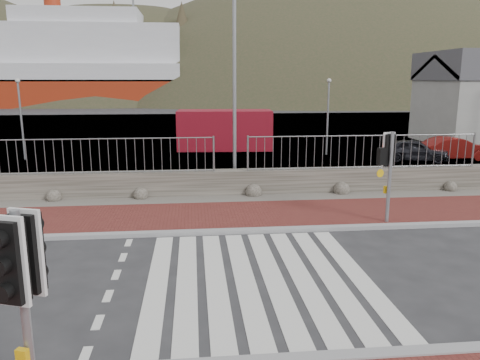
{
  "coord_description": "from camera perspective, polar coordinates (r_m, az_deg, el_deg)",
  "views": [
    {
      "loc": [
        -1.31,
        -9.02,
        4.08
      ],
      "look_at": [
        -0.1,
        3.0,
        1.47
      ],
      "focal_mm": 35.0,
      "sensor_mm": 36.0,
      "label": 1
    }
  ],
  "objects": [
    {
      "name": "shipping_container",
      "position": [
        27.8,
        -1.89,
        6.13
      ],
      "size": [
        5.62,
        2.61,
        2.29
      ],
      "primitive_type": "cube",
      "rotation": [
        0.0,
        0.0,
        -0.06
      ],
      "color": "maroon",
      "rests_on": "ground"
    },
    {
      "name": "ferry",
      "position": [
        80.39,
        -23.2,
        12.16
      ],
      "size": [
        50.0,
        16.0,
        20.0
      ],
      "color": "maroon",
      "rests_on": "ground"
    },
    {
      "name": "hills_backdrop",
      "position": [
        100.96,
        -0.98,
        -3.39
      ],
      "size": [
        254.0,
        90.0,
        100.0
      ],
      "color": "#2E3520",
      "rests_on": "ground"
    },
    {
      "name": "sidewalk_far",
      "position": [
        14.17,
        -0.23,
        -4.37
      ],
      "size": [
        40.0,
        3.0,
        0.08
      ],
      "primitive_type": "cube",
      "color": "maroon",
      "rests_on": "ground"
    },
    {
      "name": "gravel_strip",
      "position": [
        16.09,
        -0.92,
        -2.38
      ],
      "size": [
        40.0,
        1.5,
        0.06
      ],
      "primitive_type": "cube",
      "color": "#59544C",
      "rests_on": "ground"
    },
    {
      "name": "railing",
      "position": [
        16.38,
        -1.13,
        4.26
      ],
      "size": [
        18.07,
        0.07,
        1.22
      ],
      "color": "gray",
      "rests_on": "stone_wall"
    },
    {
      "name": "ground",
      "position": [
        9.98,
        2.33,
        -11.94
      ],
      "size": [
        220.0,
        220.0,
        0.0
      ],
      "primitive_type": "plane",
      "color": "#28282B",
      "rests_on": "ground"
    },
    {
      "name": "water",
      "position": [
        72.04,
        -4.78,
        8.92
      ],
      "size": [
        220.0,
        50.0,
        0.05
      ],
      "primitive_type": "cube",
      "color": "#3F4C54",
      "rests_on": "ground"
    },
    {
      "name": "car_b",
      "position": [
        26.5,
        24.6,
        3.53
      ],
      "size": [
        3.67,
        1.49,
        1.18
      ],
      "primitive_type": "imported",
      "rotation": [
        0.0,
        0.0,
        1.64
      ],
      "color": "#61100D",
      "rests_on": "ground"
    },
    {
      "name": "stone_wall",
      "position": [
        16.77,
        -1.15,
        -0.31
      ],
      "size": [
        40.0,
        0.6,
        0.9
      ],
      "primitive_type": "cube",
      "color": "#454239",
      "rests_on": "ground"
    },
    {
      "name": "kerb_far",
      "position": [
        12.74,
        0.43,
        -6.25
      ],
      "size": [
        40.0,
        0.25,
        0.12
      ],
      "primitive_type": "cube",
      "color": "gray",
      "rests_on": "ground"
    },
    {
      "name": "traffic_signal_near",
      "position": [
        5.8,
        -25.11,
        -10.42
      ],
      "size": [
        0.44,
        0.35,
        2.71
      ],
      "rotation": [
        0.0,
        0.0,
        -0.34
      ],
      "color": "gray",
      "rests_on": "ground"
    },
    {
      "name": "zebra_crossing",
      "position": [
        9.98,
        2.33,
        -11.91
      ],
      "size": [
        4.62,
        5.6,
        0.01
      ],
      "color": "silver",
      "rests_on": "ground"
    },
    {
      "name": "streetlight",
      "position": [
        17.25,
        -0.29,
        13.02
      ],
      "size": [
        1.54,
        0.8,
        7.69
      ],
      "rotation": [
        0.0,
        0.0,
        0.42
      ],
      "color": "gray",
      "rests_on": "ground"
    },
    {
      "name": "car_a",
      "position": [
        25.33,
        20.51,
        3.43
      ],
      "size": [
        3.51,
        2.31,
        1.11
      ],
      "primitive_type": "imported",
      "rotation": [
        0.0,
        0.0,
        1.23
      ],
      "color": "black",
      "rests_on": "ground"
    },
    {
      "name": "quay",
      "position": [
        37.16,
        -3.74,
        5.88
      ],
      "size": [
        120.0,
        40.0,
        0.5
      ],
      "primitive_type": "cube",
      "color": "#4C4C4F",
      "rests_on": "ground"
    },
    {
      "name": "traffic_signal_far",
      "position": [
        13.68,
        17.8,
        2.6
      ],
      "size": [
        0.66,
        0.36,
        2.66
      ],
      "rotation": [
        0.0,
        0.0,
        3.42
      ],
      "color": "gray",
      "rests_on": "ground"
    }
  ]
}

